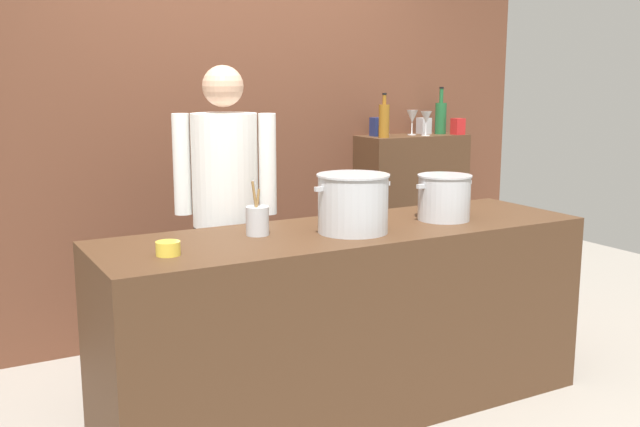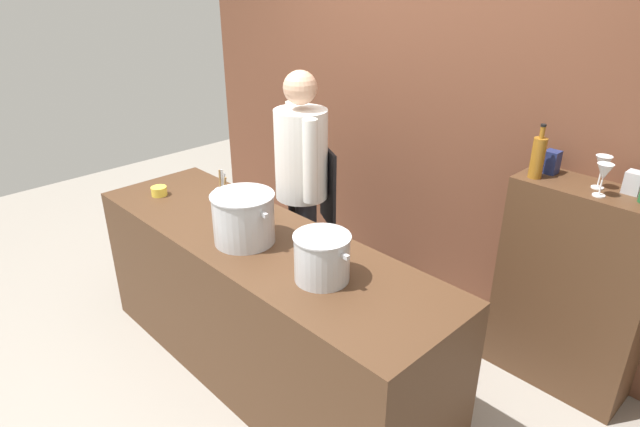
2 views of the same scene
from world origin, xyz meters
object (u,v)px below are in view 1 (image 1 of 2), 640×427
(wine_bottle_amber, at_px, (384,120))
(chef, at_px, (226,201))
(stockpot_large, at_px, (353,203))
(spice_tin_red, at_px, (458,126))
(wine_glass_tall, at_px, (412,117))
(spice_tin_navy, at_px, (377,127))
(wine_glass_short, at_px, (426,118))
(stockpot_small, at_px, (444,197))
(utensil_crock, at_px, (257,220))
(wine_bottle_green, at_px, (441,117))
(butter_jar, at_px, (168,248))
(spice_tin_silver, at_px, (424,126))

(wine_bottle_amber, bearing_deg, chef, -159.99)
(stockpot_large, relative_size, spice_tin_red, 3.52)
(wine_glass_tall, relative_size, spice_tin_navy, 1.37)
(chef, bearing_deg, stockpot_large, 142.76)
(chef, bearing_deg, wine_glass_tall, -132.84)
(chef, distance_m, wine_glass_short, 1.74)
(stockpot_small, xyz_separation_m, wine_glass_short, (0.75, 1.15, 0.32))
(spice_tin_navy, bearing_deg, wine_bottle_amber, -102.06)
(utensil_crock, height_order, wine_bottle_amber, wine_bottle_amber)
(utensil_crock, bearing_deg, wine_glass_tall, 33.96)
(wine_bottle_green, bearing_deg, spice_tin_red, -58.14)
(wine_bottle_amber, relative_size, spice_tin_navy, 2.32)
(utensil_crock, xyz_separation_m, butter_jar, (-0.47, -0.17, -0.04))
(spice_tin_silver, bearing_deg, butter_jar, -149.34)
(stockpot_large, distance_m, wine_glass_short, 1.78)
(wine_bottle_green, relative_size, wine_glass_tall, 1.91)
(wine_glass_tall, bearing_deg, spice_tin_silver, 20.62)
(utensil_crock, bearing_deg, spice_tin_navy, 39.50)
(butter_jar, bearing_deg, stockpot_small, 2.05)
(spice_tin_silver, bearing_deg, spice_tin_red, -48.55)
(wine_bottle_amber, height_order, wine_glass_tall, wine_bottle_amber)
(spice_tin_navy, distance_m, spice_tin_silver, 0.41)
(wine_glass_short, bearing_deg, wine_bottle_amber, 178.18)
(stockpot_large, relative_size, wine_glass_tall, 2.31)
(utensil_crock, bearing_deg, chef, 82.54)
(wine_glass_short, height_order, spice_tin_navy, wine_glass_short)
(spice_tin_navy, xyz_separation_m, spice_tin_silver, (0.41, 0.02, -0.01))
(chef, distance_m, spice_tin_navy, 1.49)
(stockpot_large, bearing_deg, wine_glass_short, 42.17)
(spice_tin_red, bearing_deg, butter_jar, -154.27)
(spice_tin_red, bearing_deg, spice_tin_silver, 131.45)
(wine_bottle_amber, bearing_deg, butter_jar, -146.77)
(wine_glass_tall, height_order, spice_tin_red, wine_glass_tall)
(wine_bottle_green, relative_size, spice_tin_silver, 2.92)
(utensil_crock, distance_m, wine_glass_short, 2.03)
(wine_bottle_green, distance_m, wine_glass_tall, 0.23)
(utensil_crock, height_order, spice_tin_navy, spice_tin_navy)
(stockpot_large, relative_size, stockpot_small, 1.19)
(wine_glass_tall, bearing_deg, butter_jar, -148.73)
(stockpot_small, relative_size, wine_bottle_green, 1.02)
(utensil_crock, distance_m, spice_tin_silver, 2.18)
(utensil_crock, height_order, wine_bottle_green, wine_bottle_green)
(utensil_crock, height_order, spice_tin_silver, spice_tin_silver)
(wine_bottle_green, bearing_deg, wine_glass_short, -156.80)
(wine_glass_tall, distance_m, wine_glass_short, 0.11)
(wine_glass_short, xyz_separation_m, spice_tin_red, (0.25, -0.03, -0.06))
(wine_glass_tall, bearing_deg, stockpot_large, -134.58)
(spice_tin_silver, bearing_deg, stockpot_large, -136.46)
(spice_tin_silver, bearing_deg, chef, -160.47)
(stockpot_small, bearing_deg, spice_tin_red, 48.09)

